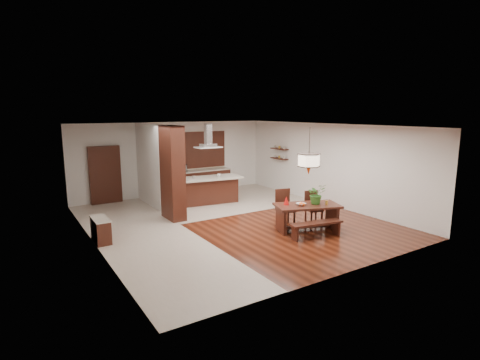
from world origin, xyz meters
TOP-DOWN VIEW (x-y plane):
  - room_shell at (0.00, 0.00)m, footprint 9.00×9.04m
  - tile_hallway at (-2.75, 0.00)m, footprint 2.50×9.00m
  - tile_kitchen at (1.25, 2.50)m, footprint 5.50×4.00m
  - soffit_band at (0.00, 0.00)m, footprint 8.00×9.00m
  - partition_pier at (-1.40, 1.20)m, footprint 0.45×1.00m
  - partition_stub at (-1.40, 3.30)m, footprint 0.18×2.40m
  - hallway_console at (-3.81, 0.20)m, footprint 0.37×0.88m
  - hallway_doorway at (-2.70, 4.40)m, footprint 1.10×0.20m
  - rear_counter at (1.00, 4.20)m, footprint 2.60×0.62m
  - kitchen_window at (1.00, 4.46)m, footprint 2.60×0.08m
  - shelf_lower at (3.87, 2.60)m, footprint 0.26×0.90m
  - shelf_upper at (3.87, 2.60)m, footprint 0.26×0.90m
  - dining_table at (1.33, -1.90)m, footprint 1.98×1.44m
  - dining_bench at (1.12, -2.51)m, footprint 1.53×0.57m
  - dining_chair_left at (1.10, -1.24)m, footprint 0.56×0.56m
  - dining_chair_right at (1.94, -1.54)m, footprint 0.52×0.52m
  - pendant_lantern at (1.33, -1.90)m, footprint 0.64×0.64m
  - foliage_plant at (1.60, -1.96)m, footprint 0.58×0.53m
  - fruit_bowl at (1.12, -1.87)m, footprint 0.32×0.32m
  - napkin_cone at (0.82, -1.60)m, footprint 0.19×0.19m
  - gold_ornament at (1.80, -2.18)m, footprint 0.10×0.10m
  - kitchen_island at (0.49, 2.41)m, footprint 2.45×1.31m
  - range_hood at (0.49, 2.42)m, footprint 0.90×0.55m
  - island_cup at (0.88, 2.35)m, footprint 0.16×0.16m
  - microwave at (0.18, 4.24)m, footprint 0.58×0.49m

SIDE VIEW (x-z plane):
  - tile_hallway at x=-2.75m, z-range 0.00..0.01m
  - tile_kitchen at x=1.25m, z-range 0.00..0.01m
  - dining_bench at x=1.12m, z-range 0.00..0.42m
  - hallway_console at x=-3.81m, z-range 0.00..0.63m
  - rear_counter at x=1.00m, z-range 0.00..0.95m
  - dining_chair_right at x=1.94m, z-range 0.00..0.98m
  - kitchen_island at x=0.49m, z-range 0.01..0.98m
  - dining_chair_left at x=1.10m, z-range 0.00..1.06m
  - dining_table at x=1.33m, z-range 0.17..0.92m
  - fruit_bowl at x=1.12m, z-range 0.74..0.81m
  - gold_ornament at x=1.80m, z-range 0.74..0.85m
  - napkin_cone at x=0.82m, z-range 0.74..0.98m
  - island_cup at x=0.88m, z-range 0.96..1.06m
  - foliage_plant at x=1.60m, z-range 0.74..1.31m
  - hallway_doorway at x=-2.70m, z-range 0.00..2.10m
  - microwave at x=0.18m, z-range 0.95..1.22m
  - shelf_lower at x=3.87m, z-range 1.38..1.42m
  - partition_pier at x=-1.40m, z-range 0.00..2.90m
  - partition_stub at x=-1.40m, z-range 0.00..2.90m
  - kitchen_window at x=1.00m, z-range 1.00..2.50m
  - shelf_upper at x=3.87m, z-range 1.78..1.82m
  - room_shell at x=0.00m, z-range 0.60..3.52m
  - pendant_lantern at x=1.33m, z-range 1.59..2.90m
  - range_hood at x=0.49m, z-range 2.03..2.90m
  - soffit_band at x=0.00m, z-range 2.88..2.89m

